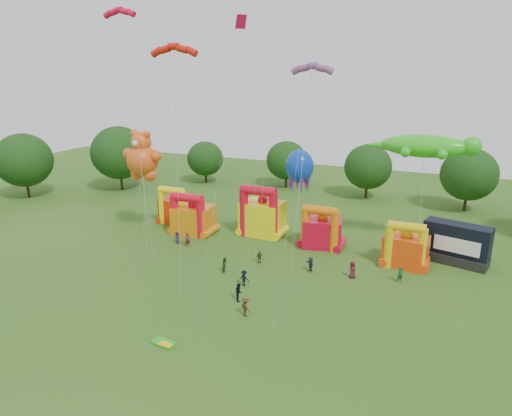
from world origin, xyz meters
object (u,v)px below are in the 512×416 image
at_px(bouncy_castle_2, 262,216).
at_px(octopus_kite, 299,175).
at_px(spectator_4, 260,257).
at_px(gecko_kite, 423,172).
at_px(stage_trailer, 456,244).
at_px(bouncy_castle_0, 176,209).
at_px(teddy_bear_kite, 144,183).
at_px(spectator_0, 177,237).

distance_m(bouncy_castle_2, octopus_kite, 8.54).
bearing_deg(bouncy_castle_2, spectator_4, -69.59).
distance_m(bouncy_castle_2, gecko_kite, 21.56).
xyz_separation_m(bouncy_castle_2, stage_trailer, (24.71, -0.14, -0.40)).
xyz_separation_m(bouncy_castle_0, stage_trailer, (38.30, 0.12, 0.11)).
distance_m(gecko_kite, spectator_4, 22.06).
xyz_separation_m(teddy_bear_kite, spectator_4, (17.71, -2.51, -6.72)).
distance_m(stage_trailer, spectator_0, 34.51).
height_order(stage_trailer, teddy_bear_kite, teddy_bear_kite).
relative_size(teddy_bear_kite, spectator_4, 9.48).
bearing_deg(spectator_0, stage_trailer, 17.28).
height_order(bouncy_castle_2, teddy_bear_kite, teddy_bear_kite).
xyz_separation_m(bouncy_castle_0, spectator_4, (17.06, -9.07, -1.45)).
bearing_deg(stage_trailer, gecko_kite, 159.22).
height_order(bouncy_castle_0, gecko_kite, gecko_kite).
distance_m(teddy_bear_kite, octopus_kite, 20.62).
bearing_deg(stage_trailer, bouncy_castle_2, 179.68).
bearing_deg(teddy_bear_kite, stage_trailer, 9.72).
bearing_deg(spectator_4, bouncy_castle_0, -75.73).
relative_size(octopus_kite, spectator_0, 7.62).
bearing_deg(bouncy_castle_0, bouncy_castle_2, 1.09).
distance_m(gecko_kite, spectator_0, 31.92).
xyz_separation_m(bouncy_castle_2, spectator_4, (3.47, -9.32, -1.95)).
relative_size(teddy_bear_kite, octopus_kite, 1.16).
xyz_separation_m(stage_trailer, teddy_bear_kite, (-38.95, -6.67, 5.16)).
height_order(bouncy_castle_0, spectator_4, bouncy_castle_0).
relative_size(bouncy_castle_0, octopus_kite, 0.46).
relative_size(teddy_bear_kite, spectator_0, 8.85).
bearing_deg(bouncy_castle_0, spectator_0, -57.41).
distance_m(bouncy_castle_0, octopus_kite, 20.34).
bearing_deg(gecko_kite, spectator_4, -146.82).
bearing_deg(spectator_4, octopus_kite, -151.77).
distance_m(bouncy_castle_0, bouncy_castle_2, 13.60).
relative_size(bouncy_castle_0, spectator_4, 3.78).
height_order(bouncy_castle_0, teddy_bear_kite, teddy_bear_kite).
height_order(teddy_bear_kite, gecko_kite, gecko_kite).
relative_size(bouncy_castle_2, stage_trailer, 0.92).
bearing_deg(octopus_kite, teddy_bear_kite, -163.96).
relative_size(bouncy_castle_2, octopus_kite, 0.58).
bearing_deg(octopus_kite, bouncy_castle_0, 177.39).
bearing_deg(bouncy_castle_2, teddy_bear_kite, -154.43).
distance_m(octopus_kite, spectator_4, 11.90).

